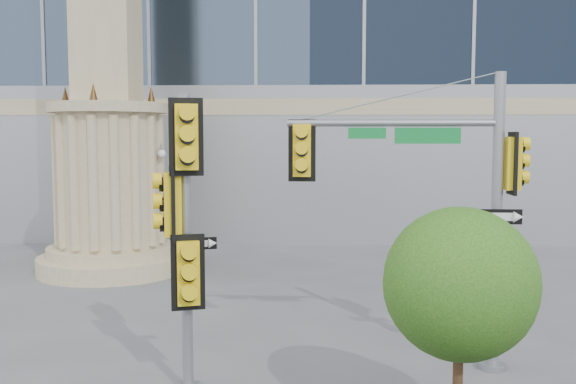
{
  "coord_description": "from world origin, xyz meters",
  "views": [
    {
      "loc": [
        0.09,
        -10.1,
        4.13
      ],
      "look_at": [
        -0.36,
        2.0,
        3.06
      ],
      "focal_mm": 40.0,
      "sensor_mm": 36.0,
      "label": 1
    }
  ],
  "objects": [
    {
      "name": "street_tree",
      "position": [
        2.07,
        -1.78,
        2.12
      ],
      "size": [
        2.06,
        2.01,
        3.21
      ],
      "color": "tan",
      "rests_on": "ground"
    },
    {
      "name": "monument",
      "position": [
        -6.0,
        9.0,
        5.52
      ],
      "size": [
        4.4,
        4.4,
        16.6
      ],
      "color": "tan",
      "rests_on": "ground"
    },
    {
      "name": "secondary_signal_pole",
      "position": [
        -1.91,
        -0.24,
        2.81
      ],
      "size": [
        0.89,
        0.63,
        4.78
      ],
      "rotation": [
        0.0,
        0.0,
        0.29
      ],
      "color": "slate",
      "rests_on": "ground"
    },
    {
      "name": "main_signal_pole",
      "position": [
        2.37,
        1.11,
        3.23
      ],
      "size": [
        4.05,
        0.49,
        5.22
      ],
      "rotation": [
        0.0,
        0.0,
        -0.02
      ],
      "color": "slate",
      "rests_on": "ground"
    }
  ]
}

